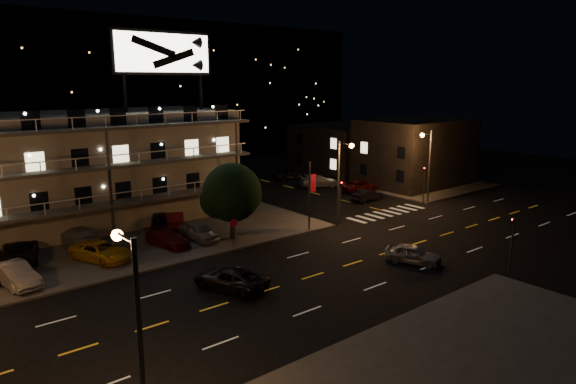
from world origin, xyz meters
TOP-DOWN VIEW (x-y plane):
  - ground at (0.00, 0.00)m, footprint 140.00×140.00m
  - curb_nw at (-14.00, 20.00)m, footprint 44.00×24.00m
  - curb_ne at (30.00, 20.00)m, footprint 16.00×24.00m
  - motel at (-9.94, 23.88)m, footprint 28.00×13.80m
  - side_bldg_front at (29.99, 16.00)m, footprint 14.06×10.00m
  - side_bldg_back at (29.99, 28.00)m, footprint 14.06×12.00m
  - hill_backdrop at (-5.94, 68.78)m, footprint 120.00×25.00m
  - streetlight_nc at (8.50, 7.94)m, footprint 0.44×1.92m
  - streetlight_ne at (22.14, 8.30)m, footprint 1.92×0.44m
  - streetlight_s at (-18.00, -7.94)m, footprint 0.44×1.92m
  - signal_nw at (9.00, 8.50)m, footprint 0.20×0.27m
  - signal_sw at (9.00, -8.50)m, footprint 0.20×0.27m
  - signal_ne at (22.00, 8.50)m, footprint 0.27×0.20m
  - banner_north at (5.09, 8.40)m, footprint 0.83×0.16m
  - stop_sign at (-3.00, 8.57)m, footprint 0.91×0.11m
  - tree at (-1.86, 10.54)m, footprint 5.18×4.99m
  - lot_car_1 at (-18.67, 10.81)m, footprint 2.57×4.91m
  - lot_car_2 at (-12.56, 12.14)m, footprint 4.07×5.61m
  - lot_car_3 at (-7.13, 12.10)m, footprint 2.70×4.74m
  - lot_car_4 at (-4.31, 11.92)m, footprint 2.03×4.49m
  - lot_car_6 at (-17.32, 15.90)m, footprint 3.70×5.77m
  - lot_car_7 at (-12.71, 17.03)m, footprint 2.87×5.48m
  - lot_car_8 at (-5.25, 17.43)m, footprint 3.33×4.78m
  - lot_car_9 at (-4.10, 16.81)m, footprint 3.17×4.56m
  - side_car_0 at (18.02, 13.22)m, footprint 4.07×1.50m
  - side_car_1 at (21.04, 17.26)m, footprint 5.36×3.08m
  - side_car_2 at (19.12, 22.59)m, footprint 5.48×4.01m
  - side_car_3 at (19.16, 28.77)m, footprint 4.76×3.03m
  - road_car_east at (5.59, -2.75)m, footprint 3.17×4.45m
  - road_car_west at (-7.77, 1.68)m, footprint 4.05×5.71m

SIDE VIEW (x-z plane):
  - ground at x=0.00m, z-range 0.00..0.00m
  - curb_nw at x=-14.00m, z-range 0.00..0.15m
  - curb_ne at x=30.00m, z-range 0.00..0.15m
  - side_car_0 at x=18.02m, z-range 0.00..1.33m
  - side_car_1 at x=21.04m, z-range 0.00..1.41m
  - road_car_east at x=5.59m, z-range 0.00..1.41m
  - road_car_west at x=-7.77m, z-range 0.00..1.45m
  - side_car_2 at x=19.12m, z-range 0.00..1.47m
  - side_car_3 at x=19.16m, z-range 0.00..1.51m
  - lot_car_3 at x=-7.13m, z-range 0.15..1.44m
  - lot_car_2 at x=-12.56m, z-range 0.15..1.57m
  - lot_car_9 at x=-4.10m, z-range 0.15..1.58m
  - lot_car_6 at x=-17.32m, z-range 0.15..1.63m
  - lot_car_4 at x=-4.31m, z-range 0.15..1.64m
  - lot_car_8 at x=-5.25m, z-range 0.15..1.66m
  - lot_car_7 at x=-12.71m, z-range 0.15..1.66m
  - lot_car_1 at x=-18.67m, z-range 0.15..1.69m
  - stop_sign at x=-3.00m, z-range 0.41..3.01m
  - signal_nw at x=9.00m, z-range 0.27..4.87m
  - signal_sw at x=9.00m, z-range 0.27..4.87m
  - signal_ne at x=22.00m, z-range 0.27..4.87m
  - banner_north at x=5.09m, z-range 0.23..6.63m
  - side_bldg_back at x=29.99m, z-range 0.00..7.00m
  - tree at x=-1.86m, z-range 0.76..7.29m
  - side_bldg_front at x=29.99m, z-range 0.00..8.50m
  - streetlight_nc at x=8.50m, z-range 0.96..8.96m
  - streetlight_ne at x=22.14m, z-range 0.96..8.96m
  - streetlight_s at x=-18.00m, z-range 0.96..8.96m
  - motel at x=-9.94m, z-range -3.71..14.39m
  - hill_backdrop at x=-5.94m, z-range -0.45..23.55m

